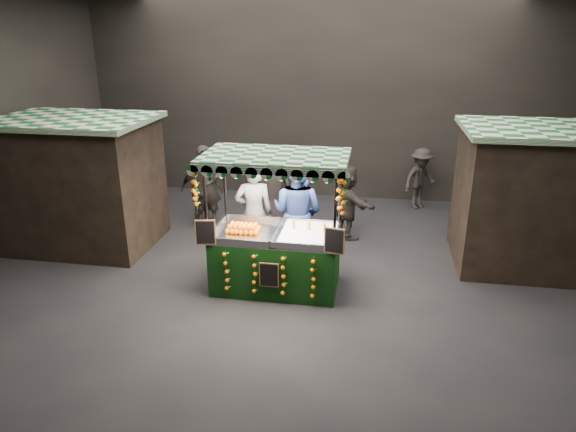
# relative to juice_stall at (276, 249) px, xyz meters

# --- Properties ---
(ground) EXTENTS (12.00, 12.00, 0.00)m
(ground) POSITION_rel_juice_stall_xyz_m (0.16, 0.27, -0.73)
(ground) COLOR black
(ground) RESTS_ON ground
(market_hall) EXTENTS (12.10, 10.10, 5.05)m
(market_hall) POSITION_rel_juice_stall_xyz_m (0.16, 0.27, 2.66)
(market_hall) COLOR black
(market_hall) RESTS_ON ground
(neighbour_stall_left) EXTENTS (3.00, 2.20, 2.60)m
(neighbour_stall_left) POSITION_rel_juice_stall_xyz_m (-4.24, 1.27, 0.58)
(neighbour_stall_left) COLOR black
(neighbour_stall_left) RESTS_ON ground
(neighbour_stall_right) EXTENTS (3.00, 2.20, 2.60)m
(neighbour_stall_right) POSITION_rel_juice_stall_xyz_m (4.56, 1.77, 0.58)
(neighbour_stall_right) COLOR black
(neighbour_stall_right) RESTS_ON ground
(juice_stall) EXTENTS (2.42, 1.43, 2.35)m
(juice_stall) POSITION_rel_juice_stall_xyz_m (0.00, 0.00, 0.00)
(juice_stall) COLOR black
(juice_stall) RESTS_ON ground
(vendor_grey) EXTENTS (0.80, 0.62, 1.94)m
(vendor_grey) POSITION_rel_juice_stall_xyz_m (-0.62, 0.99, 0.24)
(vendor_grey) COLOR slate
(vendor_grey) RESTS_ON ground
(vendor_blue) EXTENTS (1.23, 1.09, 2.09)m
(vendor_blue) POSITION_rel_juice_stall_xyz_m (0.20, 0.98, 0.32)
(vendor_blue) COLOR navy
(vendor_blue) RESTS_ON ground
(shopper_0) EXTENTS (0.77, 0.63, 1.81)m
(shopper_0) POSITION_rel_juice_stall_xyz_m (-2.11, 2.70, 0.18)
(shopper_0) COLOR #2C2824
(shopper_0) RESTS_ON ground
(shopper_1) EXTENTS (1.18, 1.13, 1.92)m
(shopper_1) POSITION_rel_juice_stall_xyz_m (3.66, 2.07, 0.23)
(shopper_1) COLOR #2A2322
(shopper_1) RESTS_ON ground
(shopper_2) EXTENTS (0.97, 0.41, 1.64)m
(shopper_2) POSITION_rel_juice_stall_xyz_m (-2.21, 2.69, 0.10)
(shopper_2) COLOR #2D2825
(shopper_2) RESTS_ON ground
(shopper_3) EXTENTS (1.10, 1.05, 1.50)m
(shopper_3) POSITION_rel_juice_stall_xyz_m (2.67, 4.67, 0.02)
(shopper_3) COLOR #2D2825
(shopper_3) RESTS_ON ground
(shopper_4) EXTENTS (0.95, 0.64, 1.90)m
(shopper_4) POSITION_rel_juice_stall_xyz_m (-0.59, 2.53, 0.22)
(shopper_4) COLOR #292321
(shopper_4) RESTS_ON ground
(shopper_5) EXTENTS (1.22, 1.46, 1.57)m
(shopper_5) POSITION_rel_juice_stall_xyz_m (1.03, 2.50, 0.06)
(shopper_5) COLOR #2D2925
(shopper_5) RESTS_ON ground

